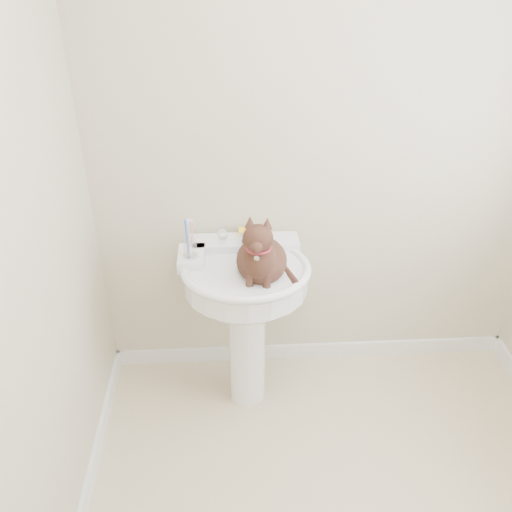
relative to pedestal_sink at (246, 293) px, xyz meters
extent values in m
cube|color=white|center=(0.38, 0.28, -0.61)|extent=(2.20, 0.02, 0.09)
cylinder|color=white|center=(0.00, -0.01, -0.34)|extent=(0.18, 0.18, 0.64)
cylinder|color=white|center=(0.00, -0.01, 0.08)|extent=(0.56, 0.56, 0.12)
ellipsoid|color=white|center=(0.00, -0.01, 0.02)|extent=(0.52, 0.45, 0.20)
torus|color=white|center=(0.00, -0.01, 0.14)|extent=(0.60, 0.60, 0.04)
cube|color=white|center=(0.00, 0.19, 0.15)|extent=(0.53, 0.14, 0.06)
cube|color=white|center=(-0.25, 0.08, 0.15)|extent=(0.12, 0.19, 0.06)
cylinder|color=silver|center=(0.00, 0.15, 0.20)|extent=(0.05, 0.05, 0.05)
cylinder|color=silver|center=(0.00, 0.10, 0.23)|extent=(0.04, 0.04, 0.14)
sphere|color=white|center=(-0.11, 0.17, 0.22)|extent=(0.06, 0.06, 0.06)
sphere|color=white|center=(0.11, 0.17, 0.22)|extent=(0.06, 0.06, 0.06)
cube|color=yellow|center=(0.02, 0.24, 0.19)|extent=(0.09, 0.06, 0.03)
cylinder|color=silver|center=(-0.25, 0.04, 0.18)|extent=(0.07, 0.07, 0.01)
cylinder|color=white|center=(-0.25, 0.04, 0.23)|extent=(0.06, 0.06, 0.09)
cylinder|color=blue|center=(-0.26, 0.04, 0.28)|extent=(0.01, 0.01, 0.17)
cylinder|color=white|center=(-0.25, 0.04, 0.28)|extent=(0.01, 0.01, 0.17)
cylinder|color=pink|center=(-0.23, 0.04, 0.28)|extent=(0.01, 0.01, 0.17)
ellipsoid|color=#522C1F|center=(0.07, -0.04, 0.20)|extent=(0.22, 0.26, 0.20)
ellipsoid|color=#522C1F|center=(0.07, -0.14, 0.27)|extent=(0.15, 0.14, 0.18)
ellipsoid|color=#522C1F|center=(0.07, -0.17, 0.38)|extent=(0.13, 0.11, 0.11)
cone|color=#522C1F|center=(0.03, -0.15, 0.44)|extent=(0.04, 0.04, 0.05)
cone|color=#522C1F|center=(0.10, -0.15, 0.44)|extent=(0.04, 0.04, 0.05)
cylinder|color=#522C1F|center=(0.18, -0.02, 0.13)|extent=(0.03, 0.03, 0.24)
torus|color=maroon|center=(0.07, -0.16, 0.33)|extent=(0.11, 0.11, 0.01)
camera|label=1|loc=(-0.07, -2.08, 1.45)|focal=38.00mm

